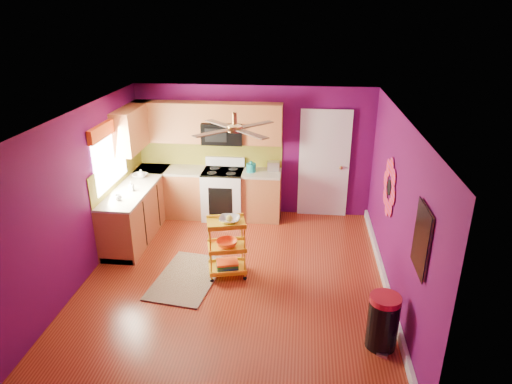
# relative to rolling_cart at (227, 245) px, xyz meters

# --- Properties ---
(ground) EXTENTS (5.00, 5.00, 0.00)m
(ground) POSITION_rel_rolling_cart_xyz_m (0.13, -0.09, -0.52)
(ground) COLOR maroon
(ground) RESTS_ON ground
(room_envelope) EXTENTS (4.54, 5.04, 2.52)m
(room_envelope) POSITION_rel_rolling_cart_xyz_m (0.16, -0.09, 1.11)
(room_envelope) COLOR #580A4C
(room_envelope) RESTS_ON ground
(lower_cabinets) EXTENTS (2.81, 2.31, 0.94)m
(lower_cabinets) POSITION_rel_rolling_cart_xyz_m (-1.22, 1.72, -0.08)
(lower_cabinets) COLOR #9A522A
(lower_cabinets) RESTS_ON ground
(electric_range) EXTENTS (0.76, 0.66, 1.13)m
(electric_range) POSITION_rel_rolling_cart_xyz_m (-0.42, 2.08, -0.04)
(electric_range) COLOR white
(electric_range) RESTS_ON ground
(upper_cabinetry) EXTENTS (2.80, 2.30, 1.26)m
(upper_cabinetry) POSITION_rel_rolling_cart_xyz_m (-1.11, 2.08, 1.28)
(upper_cabinetry) COLOR #9A522A
(upper_cabinetry) RESTS_ON ground
(left_window) EXTENTS (0.08, 1.35, 1.08)m
(left_window) POSITION_rel_rolling_cart_xyz_m (-2.09, 0.96, 1.22)
(left_window) COLOR white
(left_window) RESTS_ON ground
(panel_door) EXTENTS (0.95, 0.11, 2.15)m
(panel_door) POSITION_rel_rolling_cart_xyz_m (1.48, 2.37, 0.51)
(panel_door) COLOR white
(panel_door) RESTS_ON ground
(right_wall_art) EXTENTS (0.04, 2.74, 1.04)m
(right_wall_art) POSITION_rel_rolling_cart_xyz_m (2.36, -0.43, 0.92)
(right_wall_art) COLOR black
(right_wall_art) RESTS_ON ground
(ceiling_fan) EXTENTS (1.01, 1.01, 0.26)m
(ceiling_fan) POSITION_rel_rolling_cart_xyz_m (0.13, 0.11, 1.77)
(ceiling_fan) COLOR #BF8C3F
(ceiling_fan) RESTS_ON ground
(shag_rug) EXTENTS (1.04, 1.50, 0.02)m
(shag_rug) POSITION_rel_rolling_cart_xyz_m (-0.60, -0.16, -0.51)
(shag_rug) COLOR black
(shag_rug) RESTS_ON ground
(rolling_cart) EXTENTS (0.64, 0.53, 1.01)m
(rolling_cart) POSITION_rel_rolling_cart_xyz_m (0.00, 0.00, 0.00)
(rolling_cart) COLOR yellow
(rolling_cart) RESTS_ON ground
(trash_can) EXTENTS (0.47, 0.47, 0.71)m
(trash_can) POSITION_rel_rolling_cart_xyz_m (2.10, -1.36, -0.17)
(trash_can) COLOR black
(trash_can) RESTS_ON ground
(teal_kettle) EXTENTS (0.18, 0.18, 0.21)m
(teal_kettle) POSITION_rel_rolling_cart_xyz_m (0.12, 2.10, 0.50)
(teal_kettle) COLOR teal
(teal_kettle) RESTS_ON lower_cabinets
(toaster) EXTENTS (0.22, 0.15, 0.18)m
(toaster) POSITION_rel_rolling_cart_xyz_m (0.53, 2.21, 0.51)
(toaster) COLOR beige
(toaster) RESTS_ON lower_cabinets
(soap_bottle_a) EXTENTS (0.08, 0.08, 0.17)m
(soap_bottle_a) POSITION_rel_rolling_cart_xyz_m (-1.78, 0.94, 0.51)
(soap_bottle_a) COLOR #EA3F72
(soap_bottle_a) RESTS_ON lower_cabinets
(soap_bottle_b) EXTENTS (0.12, 0.12, 0.16)m
(soap_bottle_b) POSITION_rel_rolling_cart_xyz_m (-1.83, 1.57, 0.50)
(soap_bottle_b) COLOR white
(soap_bottle_b) RESTS_ON lower_cabinets
(counter_dish) EXTENTS (0.26, 0.26, 0.06)m
(counter_dish) POSITION_rel_rolling_cart_xyz_m (-1.86, 1.59, 0.45)
(counter_dish) COLOR white
(counter_dish) RESTS_ON lower_cabinets
(counter_cup) EXTENTS (0.12, 0.12, 0.09)m
(counter_cup) POSITION_rel_rolling_cart_xyz_m (-1.85, 0.53, 0.47)
(counter_cup) COLOR white
(counter_cup) RESTS_ON lower_cabinets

